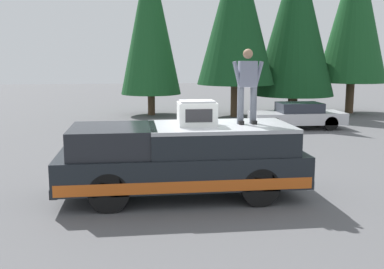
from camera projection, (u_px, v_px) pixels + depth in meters
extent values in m
plane|color=#565659|center=(207.00, 191.00, 10.82)|extent=(90.00, 90.00, 0.00)
cube|color=black|center=(182.00, 167.00, 10.28)|extent=(2.00, 5.50, 0.70)
cube|color=#CC5619|center=(182.00, 175.00, 10.31)|extent=(2.01, 5.39, 0.24)
cube|color=black|center=(113.00, 140.00, 9.98)|extent=(1.84, 1.87, 0.60)
cube|color=black|center=(220.00, 139.00, 10.29)|extent=(1.92, 3.19, 0.52)
cube|color=#A8AAAF|center=(220.00, 126.00, 10.24)|extent=(1.94, 3.19, 0.08)
cube|color=#232326|center=(61.00, 182.00, 9.99)|extent=(1.96, 0.16, 0.20)
cube|color=#B2B5BA|center=(295.00, 174.00, 10.66)|extent=(1.96, 0.16, 0.20)
cylinder|color=black|center=(109.00, 192.00, 9.30)|extent=(0.30, 0.84, 0.84)
cylinder|color=black|center=(113.00, 172.00, 10.96)|extent=(0.30, 0.84, 0.84)
cylinder|color=black|center=(260.00, 186.00, 9.69)|extent=(0.30, 0.84, 0.84)
cylinder|color=black|center=(241.00, 168.00, 11.36)|extent=(0.30, 0.84, 0.84)
cube|color=silver|center=(197.00, 114.00, 10.06)|extent=(0.64, 0.84, 0.52)
cube|color=#2D2D30|center=(199.00, 116.00, 9.74)|extent=(0.01, 0.59, 0.29)
cube|color=#99999E|center=(197.00, 101.00, 10.01)|extent=(0.58, 0.76, 0.04)
cylinder|color=#4C515B|center=(253.00, 105.00, 10.32)|extent=(0.15, 0.15, 0.84)
cube|color=black|center=(253.00, 122.00, 10.34)|extent=(0.26, 0.11, 0.08)
cylinder|color=#4C515B|center=(240.00, 106.00, 10.28)|extent=(0.15, 0.15, 0.84)
cube|color=black|center=(241.00, 122.00, 10.31)|extent=(0.26, 0.11, 0.08)
cube|color=gray|center=(248.00, 74.00, 10.18)|extent=(0.24, 0.40, 0.58)
sphere|color=#A37A5B|center=(248.00, 54.00, 10.11)|extent=(0.22, 0.22, 0.22)
cylinder|color=gray|center=(258.00, 74.00, 10.18)|extent=(0.09, 0.23, 0.58)
cylinder|color=gray|center=(237.00, 74.00, 10.12)|extent=(0.09, 0.23, 0.58)
cube|color=silver|center=(297.00, 118.00, 20.17)|extent=(1.64, 4.10, 0.50)
cube|color=#282D38|center=(299.00, 107.00, 20.11)|extent=(1.31, 1.89, 0.42)
cylinder|color=black|center=(274.00, 125.00, 19.34)|extent=(0.20, 0.62, 0.62)
cylinder|color=black|center=(265.00, 120.00, 20.75)|extent=(0.20, 0.62, 0.62)
cylinder|color=black|center=(331.00, 123.00, 19.65)|extent=(0.20, 0.62, 0.62)
cylinder|color=black|center=(318.00, 119.00, 21.06)|extent=(0.20, 0.62, 0.62)
cylinder|color=#4C3826|center=(350.00, 98.00, 25.79)|extent=(0.45, 0.45, 1.75)
cone|color=#194C23|center=(355.00, 11.00, 24.98)|extent=(3.79, 3.79, 7.82)
cylinder|color=#4C3826|center=(293.00, 105.00, 25.33)|extent=(0.53, 0.53, 1.06)
cone|color=#14421E|center=(296.00, 20.00, 24.55)|extent=(4.38, 4.38, 8.20)
cylinder|color=#4C3826|center=(235.00, 100.00, 24.25)|extent=(0.49, 0.49, 1.73)
cone|color=#14421E|center=(237.00, 11.00, 23.46)|extent=(4.09, 4.09, 7.57)
cylinder|color=#4C3826|center=(151.00, 104.00, 24.95)|extent=(0.39, 0.39, 1.16)
cone|color=#194C23|center=(150.00, 20.00, 24.18)|extent=(3.26, 3.26, 7.89)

